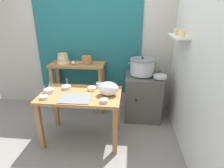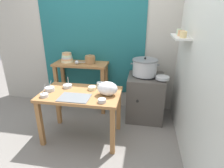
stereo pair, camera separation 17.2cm
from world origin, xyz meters
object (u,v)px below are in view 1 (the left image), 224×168
stove_block (143,96)px  prep_bowl_2 (99,85)px  serving_tray (75,99)px  wide_pan (160,77)px  prep_bowl_0 (104,101)px  prep_bowl_5 (92,88)px  back_shelf_table (78,75)px  prep_bowl_4 (66,87)px  ladle (74,63)px  plastic_bag (108,89)px  prep_bowl_1 (44,97)px  clay_pot (87,60)px  steamer_pot (142,66)px  prep_bowl_3 (49,91)px  bowl_stack_enamel (63,59)px  prep_table (81,101)px

stove_block → prep_bowl_2: prep_bowl_2 is taller
serving_tray → wide_pan: wide_pan is taller
prep_bowl_0 → prep_bowl_5: same height
back_shelf_table → prep_bowl_0: size_ratio=9.37×
serving_tray → prep_bowl_4: (-0.22, 0.32, 0.02)m
wide_pan → prep_bowl_4: 1.45m
ladle → prep_bowl_0: ladle is taller
serving_tray → prep_bowl_2: size_ratio=3.96×
plastic_bag → prep_bowl_1: plastic_bag is taller
back_shelf_table → prep_bowl_4: back_shelf_table is taller
wide_pan → prep_bowl_1: 1.75m
prep_bowl_0 → clay_pot: bearing=112.7°
clay_pot → prep_bowl_5: size_ratio=1.54×
prep_bowl_0 → steamer_pot: bearing=62.8°
plastic_bag → steamer_pot: bearing=57.7°
stove_block → prep_bowl_5: bearing=-142.4°
prep_bowl_3 → prep_bowl_5: 0.60m
bowl_stack_enamel → prep_bowl_4: bearing=-68.5°
plastic_bag → prep_bowl_4: 0.65m
clay_pot → plastic_bag: 0.99m
prep_bowl_5 → bowl_stack_enamel: bearing=131.9°
back_shelf_table → ladle: bearing=-105.8°
back_shelf_table → prep_bowl_1: bearing=-98.3°
back_shelf_table → prep_bowl_4: 0.71m
clay_pot → bowl_stack_enamel: bearing=176.9°
clay_pot → prep_bowl_5: clay_pot is taller
prep_bowl_0 → prep_bowl_4: 0.71m
bowl_stack_enamel → prep_bowl_3: bowl_stack_enamel is taller
prep_bowl_1 → prep_bowl_2: prep_bowl_1 is taller
stove_block → wide_pan: 0.50m
back_shelf_table → bowl_stack_enamel: bowl_stack_enamel is taller
back_shelf_table → stove_block: back_shelf_table is taller
prep_table → prep_bowl_0: size_ratio=10.74×
bowl_stack_enamel → prep_bowl_2: bearing=-39.5°
stove_block → serving_tray: (-0.92, -0.89, 0.34)m
ladle → prep_bowl_4: size_ratio=1.58×
clay_pot → prep_bowl_4: 0.76m
ladle → prep_bowl_3: bearing=-100.6°
serving_tray → prep_bowl_5: 0.34m
back_shelf_table → prep_bowl_5: size_ratio=8.22×
prep_bowl_0 → prep_bowl_1: prep_bowl_1 is taller
ladle → prep_bowl_0: (0.66, -0.99, -0.19)m
stove_block → wide_pan: size_ratio=3.73×
ladle → wide_pan: bearing=-7.2°
steamer_pot → serving_tray: (-0.88, -0.91, -0.19)m
ladle → plastic_bag: (0.68, -0.77, -0.12)m
bowl_stack_enamel → prep_table: bearing=-58.8°
steamer_pot → prep_bowl_0: bearing=-117.2°
stove_block → prep_bowl_4: (-1.14, -0.58, 0.36)m
prep_bowl_1 → prep_bowl_3: bearing=95.5°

